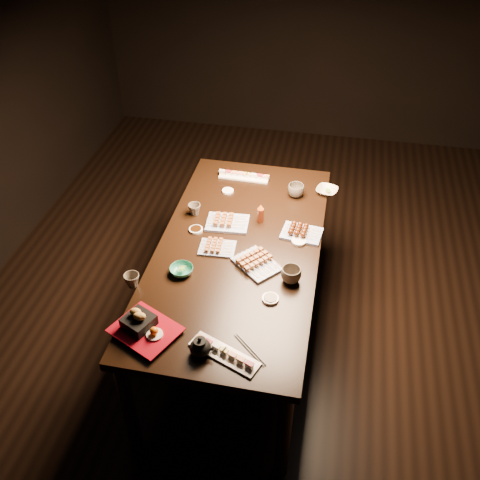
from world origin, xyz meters
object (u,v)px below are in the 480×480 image
edamame_bowl_cream (327,191)px  edamame_bowl_green (182,270)px  sushi_platter_far (244,175)px  teacup_far_right (296,190)px  yakitori_plate_center (217,246)px  yakitori_plate_right (257,261)px  teacup_mid_right (291,275)px  dining_table (238,296)px  teacup_far_left (194,209)px  teacup_near_left (132,280)px  tempura_tray (145,325)px  sushi_platter_near (224,352)px  yakitori_plate_left (227,220)px  teapot (200,346)px  condiment_bottle (261,213)px

edamame_bowl_cream → edamame_bowl_green: bearing=-127.6°
sushi_platter_far → teacup_far_right: size_ratio=3.20×
yakitori_plate_center → teacup_far_right: 0.71m
yakitori_plate_center → yakitori_plate_right: size_ratio=0.83×
sushi_platter_far → yakitori_plate_right: bearing=107.0°
teacup_mid_right → yakitori_plate_right: bearing=157.3°
dining_table → teacup_far_left: 0.58m
teacup_near_left → yakitori_plate_center: bearing=45.7°
edamame_bowl_cream → tempura_tray: bearing=-119.3°
teacup_far_right → edamame_bowl_cream: bearing=20.6°
sushi_platter_near → yakitori_plate_right: (0.04, 0.62, 0.01)m
dining_table → yakitori_plate_right: size_ratio=7.52×
dining_table → teacup_near_left: teacup_near_left is taller
dining_table → teacup_mid_right: 0.56m
sushi_platter_far → yakitori_plate_left: (0.00, -0.51, 0.01)m
teacup_far_left → teapot: bearing=-73.5°
teacup_far_left → teacup_far_right: (0.58, 0.31, 0.01)m
teacup_near_left → teacup_far_left: bearing=77.0°
tempura_tray → teacup_far_left: bearing=116.5°
yakitori_plate_right → edamame_bowl_cream: (0.32, 0.77, -0.01)m
sushi_platter_far → teacup_mid_right: size_ratio=3.11×
teacup_far_right → edamame_bowl_green: bearing=-121.3°
sushi_platter_far → yakitori_plate_center: yakitori_plate_center is taller
edamame_bowl_green → teacup_near_left: teacup_near_left is taller
yakitori_plate_left → edamame_bowl_cream: size_ratio=1.85×
dining_table → teacup_far_left: size_ratio=23.99×
yakitori_plate_center → teacup_mid_right: bearing=-25.3°
dining_table → tempura_tray: size_ratio=6.08×
yakitori_plate_left → teacup_near_left: size_ratio=3.04×
edamame_bowl_green → teacup_near_left: (-0.22, -0.14, 0.02)m
yakitori_plate_center → edamame_bowl_green: (-0.14, -0.23, -0.01)m
yakitori_plate_center → edamame_bowl_green: size_ratio=1.60×
sushi_platter_near → yakitori_plate_center: yakitori_plate_center is taller
sushi_platter_far → tempura_tray: 1.42m
yakitori_plate_center → tempura_tray: 0.68m
teapot → yakitori_plate_left: bearing=101.5°
yakitori_plate_left → yakitori_plate_right: bearing=-58.7°
yakitori_plate_right → teacup_far_right: (0.13, 0.70, 0.01)m
yakitori_plate_left → condiment_bottle: bearing=15.9°
yakitori_plate_left → teacup_mid_right: size_ratio=2.32×
yakitori_plate_right → teapot: size_ratio=2.06×
teacup_far_left → teapot: teapot is taller
dining_table → sushi_platter_far: bearing=108.8°
yakitori_plate_left → teacup_far_right: teacup_far_right is taller
tempura_tray → teacup_near_left: 0.33m
yakitori_plate_center → yakitori_plate_left: size_ratio=0.81×
edamame_bowl_cream → condiment_bottle: size_ratio=1.09×
teacup_mid_right → condiment_bottle: size_ratio=0.88×
tempura_tray → teacup_far_right: bearing=91.6°
sushi_platter_near → teacup_far_left: 1.09m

